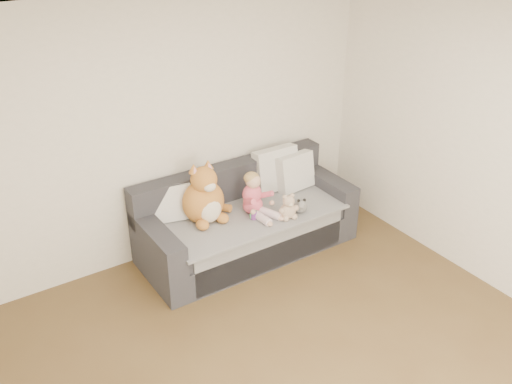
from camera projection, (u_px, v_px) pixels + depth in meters
room_shell at (294, 229)px, 3.86m from camera, size 5.00×5.00×5.00m
sofa at (246, 223)px, 5.85m from camera, size 2.20×0.94×0.85m
cushion_left at (171, 203)px, 5.52m from camera, size 0.42×0.27×0.37m
cushion_right_back at (276, 169)px, 6.07m from camera, size 0.50×0.23×0.47m
cushion_right_front at (295, 172)px, 6.07m from camera, size 0.44×0.23×0.40m
toddler at (255, 197)px, 5.61m from camera, size 0.31×0.45×0.44m
plush_cat at (204, 198)px, 5.47m from camera, size 0.51×0.44×0.64m
teddy_bear at (288, 208)px, 5.56m from camera, size 0.21×0.16×0.27m
plush_cow at (299, 206)px, 5.68m from camera, size 0.15×0.22×0.18m
sippy_cup at (254, 214)px, 5.56m from camera, size 0.10×0.07×0.11m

